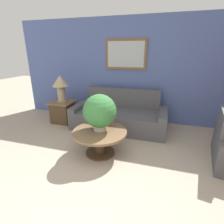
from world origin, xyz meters
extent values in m
cube|color=#5166A8|center=(0.00, 3.41, 1.30)|extent=(6.95, 0.06, 2.60)
cube|color=brown|center=(-0.48, 3.36, 1.72)|extent=(1.04, 0.03, 0.74)
cube|color=#B2BCC6|center=(-0.48, 3.35, 1.72)|extent=(0.92, 0.01, 0.62)
cube|color=#4C4C51|center=(-0.47, 2.72, 0.21)|extent=(1.87, 0.97, 0.43)
cube|color=#4C4C51|center=(-0.47, 3.12, 0.67)|extent=(1.87, 0.16, 0.48)
cube|color=#4C4C51|center=(-1.49, 2.72, 0.26)|extent=(0.18, 0.97, 0.53)
cube|color=#4C4C51|center=(0.55, 2.72, 0.26)|extent=(0.18, 0.97, 0.53)
cylinder|color=#4C3823|center=(-0.51, 1.52, 0.01)|extent=(0.53, 0.53, 0.03)
cylinder|color=#4C3823|center=(-0.51, 1.52, 0.22)|extent=(0.17, 0.17, 0.38)
cylinder|color=brown|center=(-0.51, 1.52, 0.43)|extent=(0.97, 0.97, 0.04)
cube|color=#4C3823|center=(-1.99, 2.70, 0.26)|extent=(0.50, 0.50, 0.52)
cube|color=brown|center=(-1.99, 2.70, 0.54)|extent=(0.59, 0.59, 0.03)
cylinder|color=tan|center=(-1.99, 2.70, 0.57)|extent=(0.26, 0.26, 0.02)
cylinder|color=tan|center=(-1.99, 2.70, 0.77)|extent=(0.19, 0.19, 0.38)
cone|color=tan|center=(-1.99, 2.70, 1.09)|extent=(0.41, 0.41, 0.27)
cylinder|color=beige|center=(-0.52, 1.56, 0.52)|extent=(0.23, 0.23, 0.14)
sphere|color=#387A3D|center=(-0.52, 1.56, 0.82)|extent=(0.59, 0.59, 0.59)
camera|label=1|loc=(0.51, -1.12, 1.80)|focal=28.00mm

